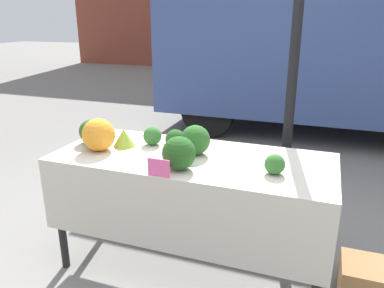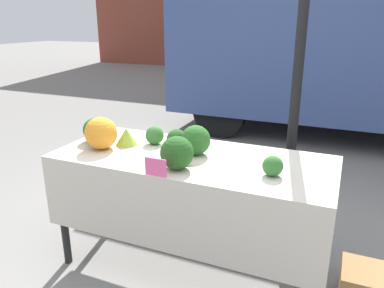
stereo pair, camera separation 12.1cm
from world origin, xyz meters
TOP-DOWN VIEW (x-y plane):
  - ground_plane at (0.00, 0.00)m, footprint 40.00×40.00m
  - tent_pole at (0.51, 0.64)m, footprint 0.07×0.07m
  - parked_truck at (0.59, 3.73)m, footprint 4.56×2.17m
  - market_table at (0.00, -0.06)m, footprint 1.71×0.73m
  - orange_cauliflower at (-0.60, -0.10)m, footprint 0.21×0.21m
  - romanesco_head at (-0.49, 0.03)m, footprint 0.15×0.15m
  - broccoli_head_0 at (0.00, -0.22)m, footprint 0.19×0.19m
  - broccoli_head_1 at (-0.73, 0.02)m, footprint 0.16×0.16m
  - broccoli_head_2 at (-0.32, 0.12)m, footprint 0.12×0.12m
  - broccoli_head_3 at (0.51, -0.10)m, footprint 0.11×0.11m
  - broccoli_head_4 at (-0.14, 0.09)m, footprint 0.13×0.13m
  - broccoli_head_5 at (0.01, 0.04)m, footprint 0.19×0.19m
  - price_sign at (-0.06, -0.35)m, footprint 0.13×0.01m

SIDE VIEW (x-z plane):
  - ground_plane at x=0.00m, z-range 0.00..0.00m
  - market_table at x=0.00m, z-range 0.29..1.07m
  - price_sign at x=-0.06m, z-range 0.79..0.89m
  - broccoli_head_3 at x=0.51m, z-range 0.79..0.90m
  - romanesco_head at x=-0.49m, z-range 0.79..0.91m
  - broccoli_head_2 at x=-0.32m, z-range 0.79..0.91m
  - broccoli_head_4 at x=-0.14m, z-range 0.79..0.92m
  - broccoli_head_1 at x=-0.73m, z-range 0.79..0.95m
  - broccoli_head_5 at x=0.01m, z-range 0.79..0.97m
  - broccoli_head_0 at x=0.00m, z-range 0.79..0.98m
  - orange_cauliflower at x=-0.60m, z-range 0.79..1.00m
  - tent_pole at x=0.51m, z-range 0.00..2.60m
  - parked_truck at x=0.59m, z-range 0.08..2.78m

